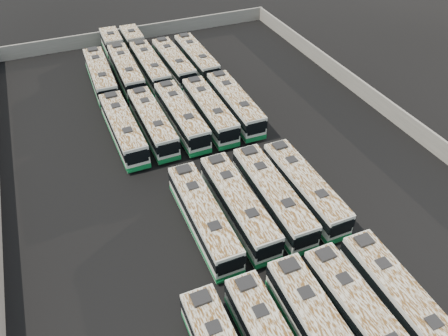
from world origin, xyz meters
TOP-DOWN VIEW (x-y plane):
  - ground at (0.00, 0.00)m, footprint 140.00×140.00m
  - perimeter_wall at (0.00, 0.00)m, footprint 45.20×73.20m
  - bus_front_right at (1.58, -21.28)m, footprint 2.82×12.06m
  - bus_front_far_right at (4.99, -21.27)m, footprint 2.64×12.03m
  - bus_midfront_left at (-5.26, -7.58)m, footprint 2.59×12.19m
  - bus_midfront_center at (-1.83, -7.44)m, footprint 2.68×12.32m
  - bus_midfront_right at (1.59, -7.56)m, footprint 2.76×12.48m
  - bus_midfront_far_right at (4.93, -7.69)m, footprint 2.64×12.10m
  - bus_midback_far_left at (-8.70, 8.71)m, footprint 2.84×12.42m
  - bus_midback_left at (-5.31, 8.70)m, footprint 2.73×12.17m
  - bus_midback_center at (-1.86, 8.67)m, footprint 2.85×12.51m
  - bus_midback_right at (1.62, 8.50)m, footprint 2.66×12.32m
  - bus_midback_far_right at (5.00, 8.67)m, footprint 2.79×12.41m
  - bus_back_far_left at (-8.67, 22.27)m, footprint 2.90×12.47m
  - bus_back_left at (-5.13, 25.67)m, footprint 2.86×19.11m
  - bus_back_center at (-1.84, 25.52)m, footprint 2.68×18.92m
  - bus_back_right at (1.59, 22.26)m, footprint 2.80×12.02m
  - bus_back_far_right at (5.03, 22.34)m, footprint 2.64×12.07m

SIDE VIEW (x-z plane):
  - ground at x=0.00m, z-range 0.00..0.00m
  - perimeter_wall at x=0.00m, z-range 0.00..2.20m
  - bus_back_right at x=1.59m, z-range 0.04..3.41m
  - bus_front_right at x=1.58m, z-range 0.04..3.42m
  - bus_front_far_right at x=4.99m, z-range 0.04..3.42m
  - bus_back_far_right at x=5.03m, z-range 0.04..3.43m
  - bus_midfront_far_right at x=4.93m, z-range 0.04..3.44m
  - bus_midback_left at x=-5.31m, z-range 0.04..3.46m
  - bus_back_center at x=-1.84m, z-range 0.04..3.47m
  - bus_midfront_left at x=-5.26m, z-range 0.04..3.47m
  - bus_back_left at x=-5.13m, z-range 0.04..3.50m
  - bus_midfront_center at x=-1.83m, z-range 0.04..3.51m
  - bus_midback_right at x=1.62m, z-range 0.04..3.51m
  - bus_midback_far_right at x=5.00m, z-range 0.04..3.53m
  - bus_midback_far_left at x=-8.70m, z-range 0.04..3.53m
  - bus_back_far_left at x=-8.67m, z-range 0.04..3.54m
  - bus_midfront_right at x=1.59m, z-range 0.04..3.55m
  - bus_midback_center at x=-1.86m, z-range 0.04..3.55m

